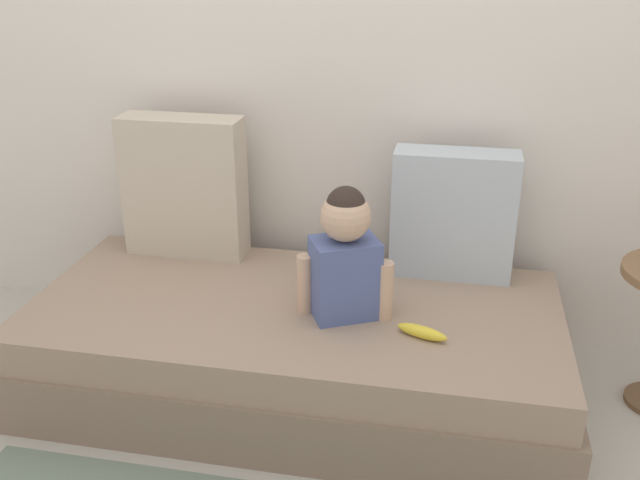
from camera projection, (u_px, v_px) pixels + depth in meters
ground_plane at (296, 388)px, 2.63m from camera, size 12.00×12.00×0.00m
back_wall at (326, 41)px, 2.69m from camera, size 5.11×0.10×2.36m
couch at (295, 347)px, 2.56m from camera, size 1.91×0.91×0.36m
throw_pillow_left at (185, 187)px, 2.79m from camera, size 0.48×0.16×0.56m
throw_pillow_right at (453, 214)px, 2.62m from camera, size 0.45×0.16×0.48m
toddler at (345, 254)px, 2.33m from camera, size 0.33×0.24×0.46m
banana at (422, 332)px, 2.27m from camera, size 0.17×0.10×0.04m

